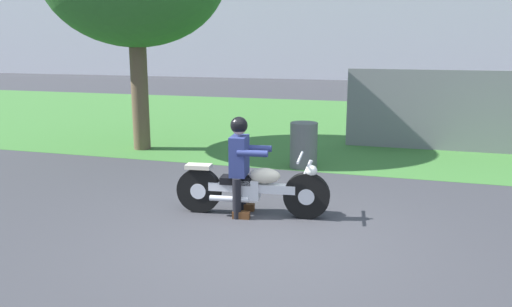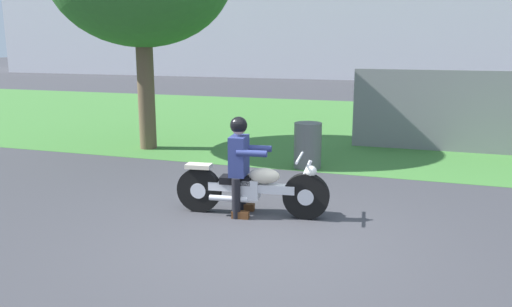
{
  "view_description": "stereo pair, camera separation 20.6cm",
  "coord_description": "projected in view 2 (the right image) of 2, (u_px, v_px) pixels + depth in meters",
  "views": [
    {
      "loc": [
        1.57,
        -5.72,
        2.41
      ],
      "look_at": [
        -0.49,
        1.17,
        0.85
      ],
      "focal_mm": 36.28,
      "sensor_mm": 36.0,
      "label": 1
    },
    {
      "loc": [
        1.77,
        -5.66,
        2.41
      ],
      "look_at": [
        -0.49,
        1.17,
        0.85
      ],
      "focal_mm": 36.28,
      "sensor_mm": 36.0,
      "label": 2
    }
  ],
  "objects": [
    {
      "name": "ground",
      "position": [
        264.0,
        243.0,
        6.3
      ],
      "size": [
        120.0,
        120.0,
        0.0
      ],
      "primitive_type": "plane",
      "color": "#38383D"
    },
    {
      "name": "grass_verge",
      "position": [
        362.0,
        125.0,
        15.24
      ],
      "size": [
        60.0,
        12.0,
        0.01
      ],
      "primitive_type": "cube",
      "color": "#3D7533",
      "rests_on": "ground"
    },
    {
      "name": "motorcycle_lead",
      "position": [
        252.0,
        188.0,
        7.26
      ],
      "size": [
        2.18,
        0.66,
        0.88
      ],
      "rotation": [
        0.0,
        0.0,
        0.11
      ],
      "color": "black",
      "rests_on": "ground"
    },
    {
      "name": "rider_lead",
      "position": [
        240.0,
        158.0,
        7.21
      ],
      "size": [
        0.58,
        0.5,
        1.4
      ],
      "rotation": [
        0.0,
        0.0,
        0.11
      ],
      "color": "black",
      "rests_on": "ground"
    },
    {
      "name": "trash_can",
      "position": [
        308.0,
        145.0,
        9.99
      ],
      "size": [
        0.53,
        0.53,
        0.88
      ],
      "primitive_type": "cylinder",
      "color": "#595E5B",
      "rests_on": "ground"
    }
  ]
}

